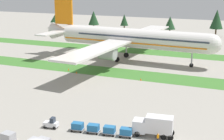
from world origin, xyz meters
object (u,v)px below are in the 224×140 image
at_px(cargo_dolly_second, 93,128).
at_px(baggage_tug, 51,123).
at_px(cargo_dolly_third, 109,130).
at_px(cargo_dolly_fourth, 126,132).
at_px(taxiway_marker_2, 141,79).
at_px(catering_truck, 154,125).
at_px(ground_crew_marshaller, 158,138).
at_px(cargo_dolly_lead, 78,126).
at_px(uld_container_1, 8,138).
at_px(airliner, 128,38).
at_px(taxiway_marker_0, 68,69).
at_px(taxiway_marker_1, 77,72).

bearing_deg(cargo_dolly_second, baggage_tug, 90.00).
xyz_separation_m(cargo_dolly_third, cargo_dolly_fourth, (2.88, 0.37, 0.00)).
bearing_deg(taxiway_marker_2, cargo_dolly_third, -80.97).
bearing_deg(catering_truck, ground_crew_marshaller, -157.05).
bearing_deg(cargo_dolly_second, taxiway_marker_2, -3.31).
bearing_deg(ground_crew_marshaller, taxiway_marker_2, 34.12).
relative_size(cargo_dolly_lead, uld_container_1, 1.19).
relative_size(cargo_dolly_third, cargo_dolly_fourth, 1.00).
bearing_deg(uld_container_1, catering_truck, 29.04).
distance_m(baggage_tug, uld_container_1, 8.36).
height_order(cargo_dolly_second, ground_crew_marshaller, ground_crew_marshaller).
distance_m(airliner, cargo_dolly_second, 56.86).
bearing_deg(cargo_dolly_third, cargo_dolly_fourth, -90.00).
xyz_separation_m(airliner, cargo_dolly_second, (13.82, -54.75, -6.69)).
xyz_separation_m(baggage_tug, cargo_dolly_second, (7.86, 1.02, 0.10)).
xyz_separation_m(cargo_dolly_second, catering_truck, (9.95, 2.92, 1.03)).
bearing_deg(cargo_dolly_second, taxiway_marker_0, 28.15).
relative_size(ground_crew_marshaller, uld_container_1, 0.87).
bearing_deg(cargo_dolly_fourth, cargo_dolly_lead, 90.00).
relative_size(baggage_tug, taxiway_marker_2, 4.01).
bearing_deg(ground_crew_marshaller, taxiway_marker_0, 58.08).
distance_m(cargo_dolly_lead, cargo_dolly_fourth, 8.70).
xyz_separation_m(cargo_dolly_second, taxiway_marker_0, (-25.33, 35.42, -0.59)).
height_order(taxiway_marker_0, taxiway_marker_1, taxiway_marker_0).
xyz_separation_m(cargo_dolly_fourth, taxiway_marker_1, (-27.29, 32.66, -0.61)).
bearing_deg(taxiway_marker_0, catering_truck, -42.65).
bearing_deg(airliner, cargo_dolly_second, 17.48).
distance_m(cargo_dolly_second, catering_truck, 10.42).
bearing_deg(cargo_dolly_third, cargo_dolly_second, 90.00).
height_order(ground_crew_marshaller, taxiway_marker_0, ground_crew_marshaller).
xyz_separation_m(taxiway_marker_1, taxiway_marker_2, (19.11, 0.34, 0.03)).
bearing_deg(cargo_dolly_fourth, ground_crew_marshaller, -98.51).
xyz_separation_m(baggage_tug, taxiway_marker_2, (5.43, 34.77, -0.47)).
distance_m(baggage_tug, catering_truck, 18.28).
xyz_separation_m(baggage_tug, uld_container_1, (-3.20, -7.72, 0.07)).
relative_size(airliner, taxiway_marker_2, 107.07).
bearing_deg(airliner, cargo_dolly_third, 20.38).
bearing_deg(cargo_dolly_lead, taxiway_marker_0, 24.68).
distance_m(airliner, cargo_dolly_fourth, 57.83).
bearing_deg(cargo_dolly_lead, taxiway_marker_2, -8.18).
distance_m(baggage_tug, cargo_dolly_fourth, 13.73).
relative_size(cargo_dolly_lead, taxiway_marker_0, 3.55).
height_order(cargo_dolly_lead, cargo_dolly_fourth, same).
relative_size(airliner, cargo_dolly_third, 30.83).
bearing_deg(uld_container_1, baggage_tug, 67.47).
height_order(baggage_tug, taxiway_marker_0, baggage_tug).
height_order(airliner, ground_crew_marshaller, airliner).
xyz_separation_m(airliner, catering_truck, (23.78, -51.83, -5.66)).
distance_m(cargo_dolly_fourth, taxiway_marker_0, 46.57).
relative_size(airliner, cargo_dolly_fourth, 30.83).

